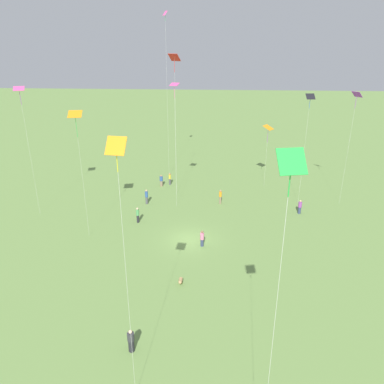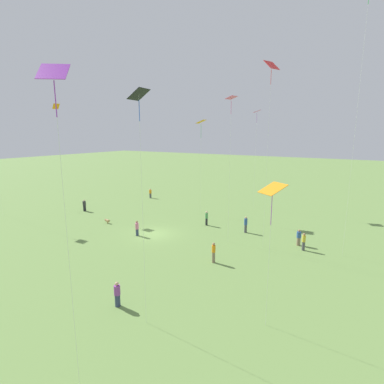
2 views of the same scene
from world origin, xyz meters
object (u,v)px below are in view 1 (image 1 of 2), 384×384
Objects in this scene: kite_3 at (310,101)px; kite_7 at (117,163)px; person_1 at (147,197)px; person_2 at (170,179)px; kite_4 at (20,93)px; dog_0 at (180,281)px; kite_9 at (175,91)px; kite_0 at (174,63)px; person_4 at (220,197)px; person_7 at (138,215)px; kite_8 at (166,33)px; person_0 at (131,341)px; person_5 at (300,207)px; kite_1 at (289,189)px; kite_6 at (75,118)px; kite_2 at (268,129)px; person_6 at (161,181)px; kite_5 at (356,99)px; person_8 at (202,238)px.

kite_7 is (27.63, -14.49, 1.47)m from kite_3.
person_2 is at bearing -168.30° from person_1.
kite_4 is 19.48× the size of dog_0.
kite_3 is at bearing 66.03° from kite_9.
kite_4 is (6.58, -15.33, -2.70)m from kite_0.
person_2 is 35.72m from kite_7.
person_7 is (5.67, -9.09, -0.02)m from person_4.
kite_8 reaches higher than kite_0.
person_0 is 24.60m from person_4.
person_2 is 0.12× the size of kite_4.
kite_0 reaches higher than person_2.
person_4 reaches higher than person_7.
kite_1 is (29.46, -7.71, 13.82)m from person_5.
kite_8 is (-15.05, 1.63, 18.62)m from person_7.
kite_2 is at bearing 72.06° from kite_6.
person_0 is 0.12× the size of kite_9.
person_0 is 0.12× the size of kite_4.
person_1 is 13.21m from kite_9.
person_4 is 24.84m from kite_4.
person_7 is 14.04m from kite_9.
kite_4 reaches higher than kite_2.
kite_7 is (32.52, 3.08, 13.08)m from person_6.
kite_5 reaches higher than person_6.
kite_8 is (-4.02, 0.58, 18.72)m from person_6.
person_4 is at bearing 67.30° from kite_6.
person_8 is 20.46m from kite_0.
kite_3 is 0.60× the size of kite_8.
kite_5 is (-1.68, 23.70, 11.70)m from person_1.
person_0 is 1.00× the size of person_5.
person_1 is 5.06m from person_7.
person_4 is at bearing 122.80° from person_1.
person_5 is 0.10× the size of kite_0.
kite_9 reaches higher than person_6.
kite_0 is at bearing 26.48° from kite_8.
kite_3 is at bearing -70.15° from kite_2.
person_2 is 21.48m from kite_4.
kite_6 reaches higher than kite_2.
person_2 is 0.12× the size of kite_9.
kite_8 is at bearing 161.80° from kite_9.
kite_0 reaches higher than person_0.
person_4 is 16.57m from kite_0.
person_8 is (8.10, -10.99, 0.01)m from person_5.
person_5 is 0.12× the size of kite_4.
kite_5 is at bearing -64.38° from person_4.
kite_3 is 0.88× the size of kite_7.
kite_4 is (3.45, -11.97, 12.67)m from person_1.
kite_0 reaches higher than kite_4.
kite_1 reaches higher than kite_2.
person_1 is at bearing 141.82° from kite_1.
kite_4 reaches higher than person_1.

